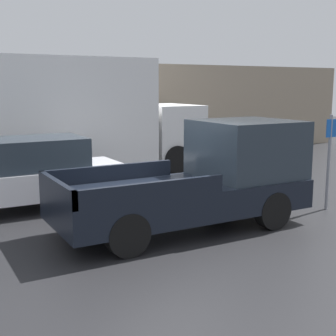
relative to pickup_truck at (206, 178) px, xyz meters
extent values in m
plane|color=#232326|center=(-0.83, 0.14, -0.96)|extent=(60.00, 60.00, 0.00)
cube|color=gray|center=(-0.83, 8.69, 0.85)|extent=(28.00, 0.15, 3.62)
cube|color=black|center=(-0.58, 0.00, -0.34)|extent=(5.03, 1.99, 0.57)
cube|color=#28333D|center=(0.98, 0.00, 0.54)|extent=(1.91, 1.87, 1.17)
cube|color=black|center=(-1.71, 0.94, 0.11)|extent=(2.77, 0.10, 0.31)
cube|color=black|center=(-1.71, -0.94, 0.11)|extent=(2.77, 0.10, 0.31)
cube|color=black|center=(-3.04, 0.00, 0.11)|extent=(0.10, 1.99, 0.31)
cylinder|color=black|center=(0.98, 0.88, -0.58)|extent=(0.75, 0.26, 0.75)
cylinder|color=black|center=(0.98, -0.88, -0.58)|extent=(0.75, 0.26, 0.75)
cylinder|color=black|center=(-2.13, 0.88, -0.58)|extent=(0.75, 0.26, 0.75)
cylinder|color=black|center=(-2.13, -0.88, -0.58)|extent=(0.75, 0.26, 0.75)
cube|color=silver|center=(-3.06, 3.05, -0.34)|extent=(4.86, 1.81, 0.62)
cube|color=#28333D|center=(-2.92, 3.05, 0.32)|extent=(2.67, 1.59, 0.69)
cylinder|color=black|center=(-1.55, 3.85, -0.60)|extent=(0.72, 0.22, 0.72)
cylinder|color=black|center=(-1.55, 2.24, -0.60)|extent=(0.72, 0.22, 0.72)
cube|color=white|center=(2.59, 6.30, 0.33)|extent=(1.70, 2.46, 1.72)
cube|color=white|center=(-1.36, 6.30, 1.06)|extent=(5.88, 2.59, 3.17)
cylinder|color=black|center=(2.28, 7.46, -0.51)|extent=(0.91, 0.30, 0.91)
cylinder|color=black|center=(2.28, 5.13, -0.51)|extent=(0.91, 0.30, 0.91)
cylinder|color=black|center=(-2.56, 7.46, -0.51)|extent=(0.91, 0.30, 0.91)
cylinder|color=black|center=(-2.56, 5.13, -0.51)|extent=(0.91, 0.30, 0.91)
cylinder|color=gray|center=(3.07, -0.34, 0.12)|extent=(0.07, 0.07, 2.16)
cube|color=blue|center=(3.07, -0.36, 0.90)|extent=(0.30, 0.02, 0.40)
cube|color=red|center=(-0.80, 8.36, -0.44)|extent=(0.45, 0.40, 1.03)
camera|label=1|loc=(-5.15, -7.64, 1.83)|focal=50.00mm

